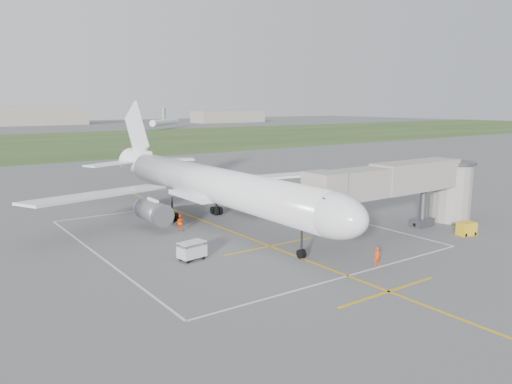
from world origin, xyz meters
TOP-DOWN VIEW (x-y plane):
  - ground at (0.00, 0.00)m, footprint 700.00×700.00m
  - grass_strip at (0.00, 130.00)m, footprint 700.00×120.00m
  - apron_markings at (0.00, -5.82)m, footprint 28.20×60.00m
  - airliner at (-0.00, 0.75)m, footprint 38.93×46.75m
  - jet_bridge at (15.72, -13.50)m, footprint 23.40×5.00m
  - gpu_unit at (18.60, -18.36)m, footprint 1.97×1.56m
  - baggage_cart at (-7.89, -9.44)m, footprint 2.44×1.68m
  - ramp_worker_nose at (3.73, -19.69)m, footprint 0.64×0.48m
  - ramp_worker_wing at (-4.21, 0.00)m, footprint 1.08×1.06m

SIDE VIEW (x-z plane):
  - ground at x=0.00m, z-range 0.00..0.00m
  - apron_markings at x=0.00m, z-range 0.00..0.01m
  - grass_strip at x=0.00m, z-range 0.00..0.02m
  - gpu_unit at x=18.60m, z-range -0.01..1.32m
  - ramp_worker_nose at x=3.73m, z-range 0.00..1.59m
  - baggage_cart at x=-7.89m, z-range 0.02..1.60m
  - ramp_worker_wing at x=-4.21m, z-range 0.00..1.76m
  - airliner at x=0.00m, z-range -2.37..11.15m
  - jet_bridge at x=15.72m, z-range 1.14..8.34m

